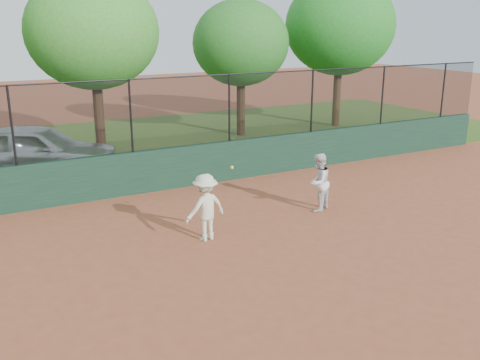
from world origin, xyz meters
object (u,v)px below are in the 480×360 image
player_second (318,182)px  player_main (206,207)px  parked_car (37,151)px  tree_3 (241,43)px  tree_4 (340,26)px  tree_2 (93,32)px

player_second → player_main: 3.35m
parked_car → tree_3: size_ratio=0.87×
tree_4 → tree_2: bearing=-177.7°
player_second → player_main: (-3.33, -0.39, 0.01)m
player_main → player_second: bearing=6.6°
tree_3 → player_main: bearing=-122.4°
parked_car → tree_2: (2.48, 2.03, 3.49)m
parked_car → tree_4: bearing=-51.3°
player_main → tree_2: bearing=89.8°
parked_car → tree_4: tree_4 is taller
player_second → player_main: bearing=-20.5°
tree_2 → tree_3: bearing=6.1°
parked_car → tree_3: bearing=-44.3°
parked_car → player_second: parked_car is taller
player_second → tree_4: bearing=-157.6°
player_second → tree_3: (2.85, 9.34, 3.07)m
tree_3 → tree_4: (4.91, -0.22, 0.67)m
tree_2 → tree_4: size_ratio=0.95×
tree_2 → tree_3: (6.15, 0.66, -0.51)m
player_main → tree_3: bearing=57.6°
tree_3 → tree_4: bearing=-2.5°
tree_3 → player_second: bearing=-107.0°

